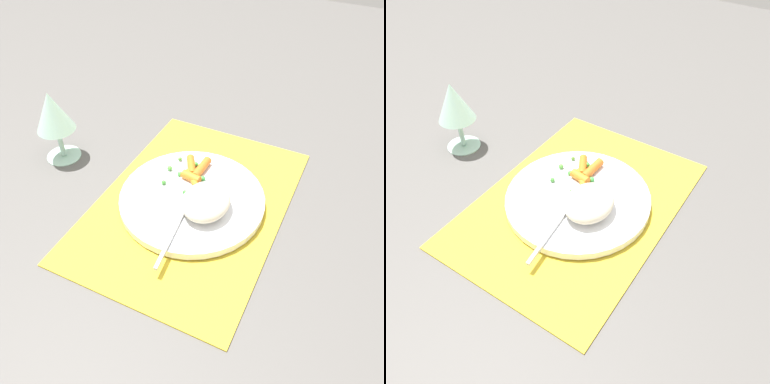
# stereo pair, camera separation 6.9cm
# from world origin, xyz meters

# --- Properties ---
(ground_plane) EXTENTS (2.40, 2.40, 0.00)m
(ground_plane) POSITION_xyz_m (0.00, 0.00, 0.00)
(ground_plane) COLOR #565451
(placemat) EXTENTS (0.45, 0.32, 0.01)m
(placemat) POSITION_xyz_m (0.00, 0.00, 0.00)
(placemat) COLOR gold
(placemat) RESTS_ON ground_plane
(plate) EXTENTS (0.26, 0.26, 0.01)m
(plate) POSITION_xyz_m (0.00, 0.00, 0.01)
(plate) COLOR white
(plate) RESTS_ON placemat
(rice_mound) EXTENTS (0.10, 0.08, 0.04)m
(rice_mound) POSITION_xyz_m (-0.02, -0.04, 0.04)
(rice_mound) COLOR beige
(rice_mound) RESTS_ON plate
(carrot_portion) EXTENTS (0.08, 0.06, 0.02)m
(carrot_portion) POSITION_xyz_m (0.06, 0.02, 0.03)
(carrot_portion) COLOR orange
(carrot_portion) RESTS_ON plate
(pea_scatter) EXTENTS (0.09, 0.10, 0.01)m
(pea_scatter) POSITION_xyz_m (0.05, 0.03, 0.02)
(pea_scatter) COLOR green
(pea_scatter) RESTS_ON plate
(fork) EXTENTS (0.20, 0.03, 0.01)m
(fork) POSITION_xyz_m (-0.05, -0.01, 0.02)
(fork) COLOR #B9B9B9
(fork) RESTS_ON plate
(wine_glass) EXTENTS (0.07, 0.07, 0.15)m
(wine_glass) POSITION_xyz_m (0.01, 0.30, 0.10)
(wine_glass) COLOR #B2E0CC
(wine_glass) RESTS_ON ground_plane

